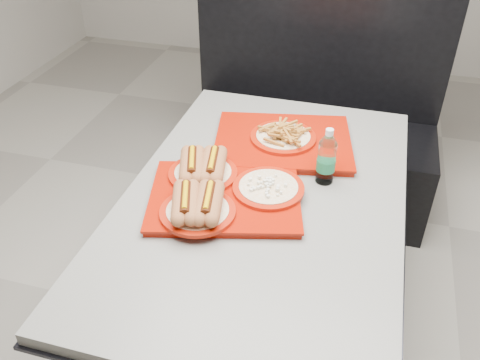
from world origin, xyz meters
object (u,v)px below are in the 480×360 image
(booth_bench, at_px, (309,128))
(water_bottle, at_px, (326,159))
(tray_near, at_px, (219,190))
(tray_far, at_px, (283,139))
(diner_table, at_px, (263,233))

(booth_bench, height_order, water_bottle, booth_bench)
(booth_bench, distance_m, tray_near, 1.23)
(tray_near, relative_size, tray_far, 0.97)
(booth_bench, relative_size, tray_near, 2.42)
(tray_near, bearing_deg, booth_bench, 83.28)
(water_bottle, bearing_deg, tray_near, -147.75)
(diner_table, height_order, water_bottle, water_bottle)
(water_bottle, bearing_deg, diner_table, -142.58)
(tray_far, height_order, water_bottle, water_bottle)
(water_bottle, bearing_deg, tray_far, 134.25)
(tray_far, xyz_separation_m, water_bottle, (0.18, -0.19, 0.06))
(tray_near, xyz_separation_m, water_bottle, (0.31, 0.20, 0.05))
(diner_table, relative_size, water_bottle, 7.02)
(booth_bench, distance_m, tray_far, 0.86)
(tray_far, bearing_deg, booth_bench, 89.69)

